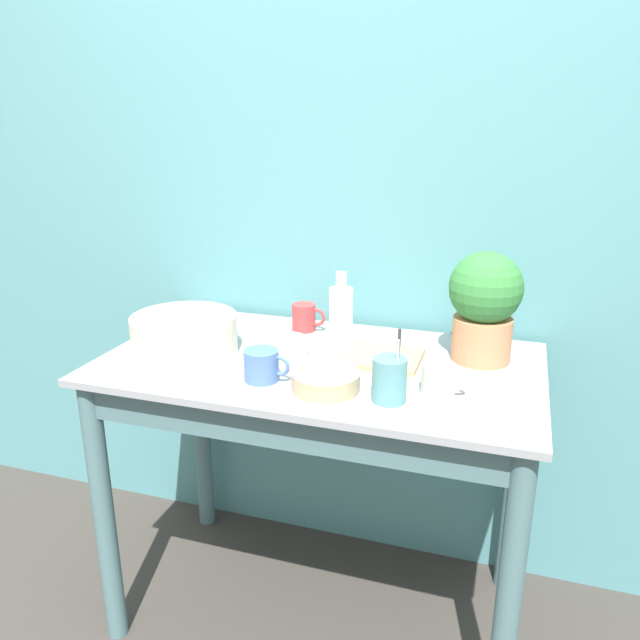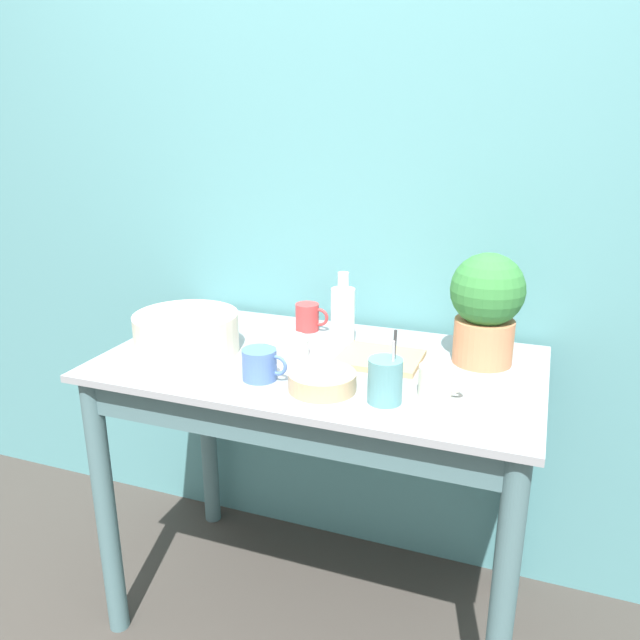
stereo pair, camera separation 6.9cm
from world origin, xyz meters
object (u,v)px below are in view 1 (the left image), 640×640
object	(u,v)px
bottle_tall	(341,315)
utensil_cup	(390,379)
bowl_small_enamel_white	(285,347)
mug_blue	(262,365)
tray_board	(380,357)
mug_cream	(439,379)
bowl_wash_large	(185,334)
mug_red	(305,317)
bowl_small_tan	(326,381)
potted_plant	(485,303)

from	to	relation	value
bottle_tall	utensil_cup	bearing A→B (deg)	-57.06
bowl_small_enamel_white	mug_blue	bearing A→B (deg)	-88.87
tray_board	mug_cream	bearing A→B (deg)	-42.94
mug_cream	bowl_wash_large	bearing A→B (deg)	175.36
mug_red	bottle_tall	bearing A→B (deg)	-31.33
bowl_small_tan	utensil_cup	xyz separation A→B (m)	(0.17, -0.01, 0.03)
tray_board	mug_blue	bearing A→B (deg)	-138.55
bowl_wash_large	utensil_cup	xyz separation A→B (m)	(0.63, -0.13, -0.00)
bottle_tall	bowl_small_tan	world-z (taller)	bottle_tall
bowl_wash_large	utensil_cup	world-z (taller)	utensil_cup
mug_red	bowl_small_enamel_white	world-z (taller)	mug_red
bowl_wash_large	mug_blue	world-z (taller)	bowl_wash_large
bowl_small_enamel_white	bottle_tall	bearing A→B (deg)	48.97
potted_plant	bottle_tall	bearing A→B (deg)	-179.60
bowl_small_enamel_white	tray_board	distance (m)	0.27
mug_cream	mug_red	size ratio (longest dim) A/B	1.05
bowl_wash_large	bowl_small_tan	world-z (taller)	bowl_wash_large
potted_plant	tray_board	xyz separation A→B (m)	(-0.27, -0.09, -0.16)
mug_red	utensil_cup	world-z (taller)	utensil_cup
mug_cream	potted_plant	bearing A→B (deg)	73.29
bowl_wash_large	mug_cream	xyz separation A→B (m)	(0.74, -0.06, -0.02)
bowl_wash_large	mug_cream	distance (m)	0.74
potted_plant	tray_board	distance (m)	0.33
bowl_wash_large	potted_plant	bearing A→B (deg)	14.21
mug_cream	tray_board	world-z (taller)	mug_cream
potted_plant	mug_red	xyz separation A→B (m)	(-0.56, 0.09, -0.12)
mug_cream	utensil_cup	world-z (taller)	utensil_cup
bowl_wash_large	bowl_small_tan	size ratio (longest dim) A/B	1.75
mug_blue	bowl_small_tan	size ratio (longest dim) A/B	0.72
bowl_wash_large	bottle_tall	bearing A→B (deg)	26.49
bottle_tall	mug_blue	xyz separation A→B (m)	(-0.12, -0.32, -0.05)
mug_blue	bowl_small_tan	distance (m)	0.18
potted_plant	mug_cream	bearing A→B (deg)	-106.71
potted_plant	bowl_wash_large	xyz separation A→B (m)	(-0.82, -0.21, -0.11)
mug_blue	tray_board	size ratio (longest dim) A/B	0.54
utensil_cup	potted_plant	bearing A→B (deg)	60.96
mug_blue	utensil_cup	size ratio (longest dim) A/B	0.69
bowl_small_enamel_white	utensil_cup	distance (m)	0.40
mug_cream	mug_red	world-z (taller)	mug_red
mug_cream	mug_blue	bearing A→B (deg)	-173.11
bowl_wash_large	mug_blue	size ratio (longest dim) A/B	2.44
tray_board	bottle_tall	bearing A→B (deg)	147.52
potted_plant	mug_red	distance (m)	0.58
mug_blue	tray_board	world-z (taller)	mug_blue
mug_blue	utensil_cup	world-z (taller)	utensil_cup
bowl_small_tan	utensil_cup	world-z (taller)	utensil_cup
utensil_cup	tray_board	size ratio (longest dim) A/B	0.79
utensil_cup	bowl_small_enamel_white	bearing A→B (deg)	150.15
utensil_cup	bottle_tall	bearing A→B (deg)	122.94
bowl_small_tan	mug_cream	bearing A→B (deg)	12.28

